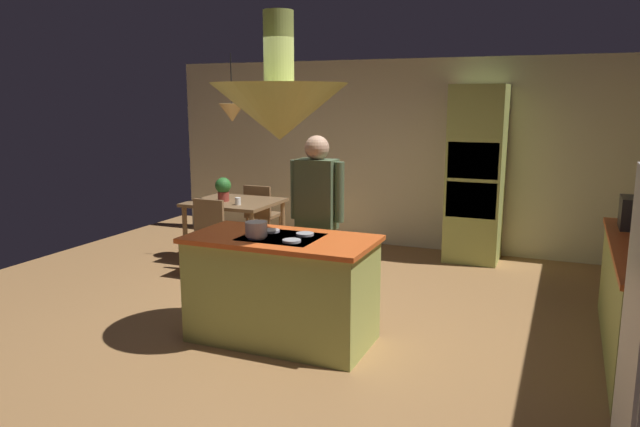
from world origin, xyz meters
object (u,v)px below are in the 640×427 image
object	(u,v)px
person_at_island	(317,214)
chair_facing_island	(204,232)
potted_plant_on_table	(223,188)
kitchen_island	(282,288)
dining_table	(235,208)
oven_tower	(476,174)
chair_by_back_wall	(261,211)
cooking_pot_on_cooktop	(256,229)
cup_on_table	(238,201)

from	to	relation	value
person_at_island	chair_facing_island	world-z (taller)	person_at_island
chair_facing_island	potted_plant_on_table	bearing A→B (deg)	100.63
kitchen_island	chair_facing_island	bearing A→B (deg)	140.39
dining_table	person_at_island	bearing A→B (deg)	-39.34
oven_tower	potted_plant_on_table	bearing A→B (deg)	-157.42
chair_by_back_wall	potted_plant_on_table	size ratio (longest dim) A/B	2.90
kitchen_island	cooking_pot_on_cooktop	size ratio (longest dim) A/B	8.71
cooking_pot_on_cooktop	kitchen_island	bearing A→B (deg)	39.09
chair_facing_island	chair_by_back_wall	bearing A→B (deg)	90.00
oven_tower	chair_by_back_wall	bearing A→B (deg)	-170.86
kitchen_island	cup_on_table	world-z (taller)	kitchen_island
chair_by_back_wall	cooking_pot_on_cooktop	xyz separation A→B (m)	(1.54, -2.92, 0.48)
chair_facing_island	chair_by_back_wall	distance (m)	1.39
person_at_island	potted_plant_on_table	xyz separation A→B (m)	(-1.85, 1.35, -0.05)
cup_on_table	cooking_pot_on_cooktop	xyz separation A→B (m)	(1.35, -1.99, 0.18)
dining_table	potted_plant_on_table	bearing A→B (deg)	-149.22
person_at_island	cup_on_table	world-z (taller)	person_at_island
potted_plant_on_table	cup_on_table	world-z (taller)	potted_plant_on_table
potted_plant_on_table	cooking_pot_on_cooktop	distance (m)	2.72
kitchen_island	person_at_island	xyz separation A→B (m)	(0.04, 0.68, 0.52)
potted_plant_on_table	chair_facing_island	bearing A→B (deg)	-79.37
potted_plant_on_table	cooking_pot_on_cooktop	size ratio (longest dim) A/B	1.67
oven_tower	dining_table	xyz separation A→B (m)	(-2.80, -1.14, -0.44)
oven_tower	cup_on_table	size ratio (longest dim) A/B	24.43
kitchen_island	chair_by_back_wall	xyz separation A→B (m)	(-1.70, 2.79, 0.05)
oven_tower	cooking_pot_on_cooktop	world-z (taller)	oven_tower
chair_facing_island	chair_by_back_wall	world-z (taller)	same
oven_tower	cup_on_table	xyz separation A→B (m)	(-2.61, -1.38, -0.29)
chair_facing_island	oven_tower	bearing A→B (deg)	33.26
cup_on_table	cooking_pot_on_cooktop	bearing A→B (deg)	-55.88
dining_table	cup_on_table	world-z (taller)	cup_on_table
oven_tower	potted_plant_on_table	world-z (taller)	oven_tower
chair_by_back_wall	oven_tower	bearing A→B (deg)	-170.86
dining_table	person_at_island	distance (m)	2.27
chair_by_back_wall	person_at_island	bearing A→B (deg)	129.37
dining_table	cup_on_table	bearing A→B (deg)	-51.30
kitchen_island	potted_plant_on_table	xyz separation A→B (m)	(-1.82, 2.03, 0.47)
chair_by_back_wall	chair_facing_island	bearing A→B (deg)	90.00
potted_plant_on_table	oven_tower	bearing A→B (deg)	22.58
oven_tower	person_at_island	distance (m)	2.78
cup_on_table	cooking_pot_on_cooktop	distance (m)	2.42
oven_tower	cooking_pot_on_cooktop	bearing A→B (deg)	-110.48
person_at_island	kitchen_island	bearing A→B (deg)	-93.18
chair_facing_island	person_at_island	bearing A→B (deg)	-22.83
chair_facing_island	dining_table	bearing A→B (deg)	90.00
dining_table	potted_plant_on_table	xyz separation A→B (m)	(-0.12, -0.07, 0.27)
kitchen_island	person_at_island	distance (m)	0.86
person_at_island	potted_plant_on_table	bearing A→B (deg)	143.85
dining_table	oven_tower	bearing A→B (deg)	22.21
dining_table	chair_facing_island	distance (m)	0.71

